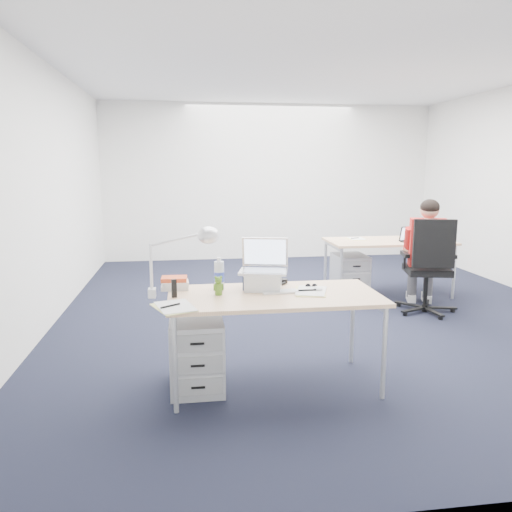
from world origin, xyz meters
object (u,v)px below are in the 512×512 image
Objects in this scene: seated_person at (425,254)px; headphones at (276,282)px; silver_laptop at (263,265)px; desk_far at (389,244)px; wireless_keyboard at (280,292)px; water_bottle at (219,273)px; sunglasses at (311,286)px; drawer_pedestal_near at (197,354)px; computer_mouse at (318,289)px; book_stack at (175,283)px; desk_lamp at (173,261)px; bear_figurine at (218,285)px; far_cup at (405,234)px; can_koozie at (247,282)px; office_chair at (427,286)px; cordless_phone at (174,288)px; drawer_pedestal_far at (350,275)px; desk_near at (274,300)px; dark_laptop at (414,234)px.

headphones is (-2.08, -1.52, 0.09)m from seated_person.
silver_laptop is 0.28m from headphones.
wireless_keyboard is at bearing -127.65° from desk_far.
water_bottle is 2.68× the size of sunglasses.
wireless_keyboard is (0.65, 0.01, 0.46)m from drawer_pedestal_near.
book_stack is (-1.10, 0.23, 0.03)m from computer_mouse.
desk_lamp is (-0.80, -0.00, 0.26)m from wireless_keyboard.
wireless_keyboard is at bearing -5.58° from bear_figurine.
computer_mouse is 1.13m from desk_lamp.
far_cup is (2.70, 2.52, -0.07)m from water_bottle.
bear_figurine is at bearing -153.74° from can_koozie.
office_chair is at bearing 37.48° from computer_mouse.
book_stack is (-0.80, 0.23, 0.04)m from wireless_keyboard.
cordless_phone is at bearing -90.00° from book_stack.
sunglasses is at bearing 3.44° from bear_figurine.
can_koozie is 0.89× the size of cordless_phone.
computer_mouse is at bearing -13.07° from water_bottle.
office_chair is 0.85× the size of seated_person.
sunglasses is at bearing -8.21° from cordless_phone.
desk_far is 0.66m from drawer_pedestal_far.
book_stack is at bearing -175.62° from silver_laptop.
desk_lamp is (-0.56, -0.11, 0.21)m from can_koozie.
wireless_keyboard reaches higher than desk_near.
dark_laptop is (2.24, 2.34, 0.15)m from desk_near.
wireless_keyboard is at bearing 175.21° from computer_mouse.
drawer_pedestal_far is 4.02× the size of cordless_phone.
computer_mouse is at bearing -1.42° from desk_lamp.
headphones is 0.75× the size of dark_laptop.
sunglasses is at bearing -118.10° from seated_person.
water_bottle is (-0.47, -0.11, 0.11)m from headphones.
desk_lamp reaches higher than headphones.
drawer_pedestal_near is 1.00× the size of drawer_pedestal_far.
dark_laptop is at bearing 34.99° from bear_figurine.
sunglasses is at bearing 8.28° from drawer_pedestal_near.
book_stack reaches higher than sunglasses.
silver_laptop is 0.43m from sunglasses.
sunglasses is 1.12m from desk_lamp.
cordless_phone is (-0.80, -0.03, 0.06)m from wireless_keyboard.
desk_lamp is 4.08m from far_cup.
far_cup is (2.90, 2.72, 0.51)m from drawer_pedestal_near.
headphones is at bearing -132.75° from far_cup.
silver_laptop reaches higher than wireless_keyboard.
water_bottle reaches higher than dark_laptop.
desk_far is 3.75m from cordless_phone.
computer_mouse reaches higher than wireless_keyboard.
book_stack is 0.74× the size of dark_laptop.
computer_mouse is 0.84× the size of can_koozie.
desk_near and desk_far have the same top height.
far_cup is (3.05, 2.47, 0.01)m from book_stack.
office_chair reaches higher than desk_far.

